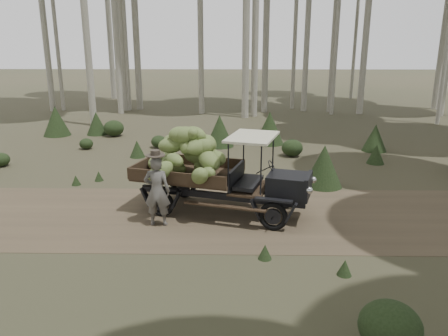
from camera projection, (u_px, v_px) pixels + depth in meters
The scene contains 5 objects.
ground at pixel (135, 216), 10.59m from camera, with size 120.00×120.00×0.00m, color #473D2B.
dirt_track at pixel (135, 215), 10.58m from camera, with size 70.00×4.00×0.01m, color brown.
banana_truck at pixel (206, 162), 10.55m from camera, with size 4.51×2.65×2.18m.
farmer at pixel (157, 190), 9.82m from camera, with size 0.62×0.46×1.77m.
undergrowth at pixel (139, 173), 12.14m from camera, with size 23.28×20.72×1.34m.
Camera 1 is at (2.34, -9.81, 4.05)m, focal length 35.00 mm.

